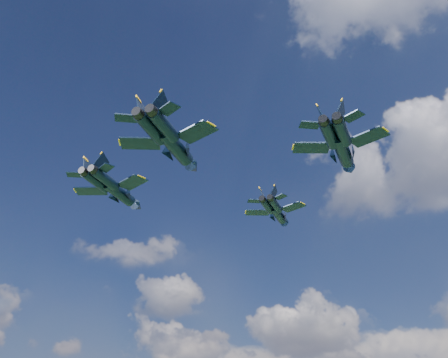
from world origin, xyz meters
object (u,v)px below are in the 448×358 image
jet_lead (279,214)px  jet_right (343,151)px  jet_left (120,193)px  jet_slot (177,148)px

jet_lead → jet_right: size_ratio=0.81×
jet_lead → jet_right: (20.50, -13.52, -0.12)m
jet_left → jet_right: size_ratio=0.98×
jet_left → jet_right: jet_right is taller
jet_lead → jet_left: size_ratio=0.83×
jet_right → jet_slot: bearing=-142.7°
jet_left → jet_slot: 24.25m
jet_lead → jet_right: jet_right is taller
jet_lead → jet_slot: bearing=-97.6°
jet_right → jet_lead: bearing=129.1°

